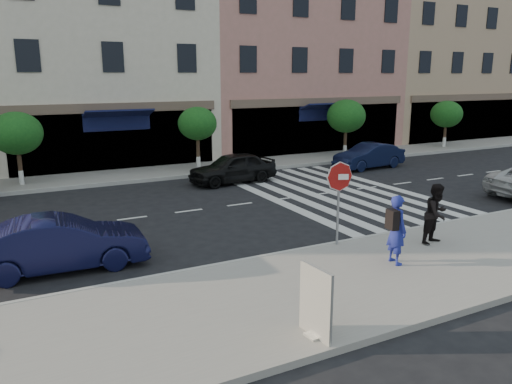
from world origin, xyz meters
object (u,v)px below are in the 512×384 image
(car_near_mid, at_px, (61,244))
(poster_board, at_px, (316,303))
(car_far_mid, at_px, (233,168))
(car_far_right, at_px, (369,156))
(stop_sign, at_px, (339,184))
(photographer, at_px, (397,230))
(walker, at_px, (437,214))

(car_near_mid, bearing_deg, poster_board, -145.16)
(car_far_mid, distance_m, car_far_right, 7.70)
(car_far_mid, bearing_deg, poster_board, -23.60)
(stop_sign, xyz_separation_m, photographer, (0.42, -1.78, -0.83))
(poster_board, bearing_deg, car_far_mid, 66.90)
(photographer, xyz_separation_m, walker, (2.05, 0.65, -0.03))
(stop_sign, relative_size, car_far_mid, 0.58)
(photographer, xyz_separation_m, poster_board, (-3.74, -2.05, -0.23))
(stop_sign, distance_m, car_far_mid, 9.41)
(walker, height_order, car_far_right, walker)
(stop_sign, xyz_separation_m, poster_board, (-3.32, -3.83, -1.06))
(stop_sign, height_order, car_far_mid, stop_sign)
(photographer, height_order, car_far_mid, photographer)
(car_near_mid, bearing_deg, photographer, -113.76)
(photographer, height_order, walker, photographer)
(stop_sign, distance_m, photographer, 2.01)
(poster_board, xyz_separation_m, car_far_right, (12.17, 13.10, -0.14))
(walker, xyz_separation_m, car_near_mid, (-9.33, 3.07, -0.32))
(poster_board, height_order, car_near_mid, poster_board)
(car_far_right, bearing_deg, walker, -36.34)
(poster_board, distance_m, car_far_right, 17.88)
(stop_sign, bearing_deg, poster_board, -107.20)
(photographer, relative_size, walker, 1.03)
(photographer, xyz_separation_m, car_far_right, (8.43, 11.05, -0.37))
(stop_sign, distance_m, car_near_mid, 7.22)
(car_far_mid, bearing_deg, photographer, -8.53)
(walker, bearing_deg, photographer, -175.49)
(stop_sign, xyz_separation_m, car_near_mid, (-6.86, 1.95, -1.17))
(walker, relative_size, car_far_right, 0.43)
(walker, xyz_separation_m, car_far_right, (6.38, 10.40, -0.34))
(poster_board, relative_size, car_far_right, 0.33)
(stop_sign, bearing_deg, walker, -0.83)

